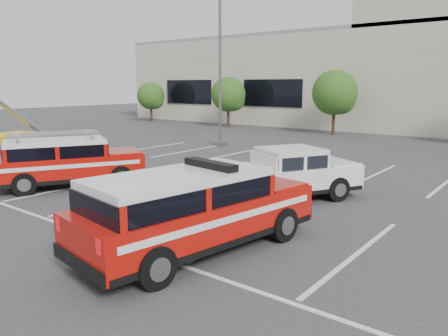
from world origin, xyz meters
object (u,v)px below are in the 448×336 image
object	(u,v)px
ladder_suv	(68,165)
utility_rig	(10,150)
tree_far_left	(152,97)
light_pole_left	(220,60)
white_pickup	(278,180)
convention_building	(442,73)
fire_chief_suv	(195,216)
tree_mid_left	(336,94)
tree_left	(229,96)

from	to	relation	value
ladder_suv	utility_rig	world-z (taller)	utility_rig
utility_rig	tree_far_left	bearing A→B (deg)	106.76
light_pole_left	white_pickup	xyz separation A→B (m)	(9.57, -9.01, -4.51)
white_pickup	tree_far_left	bearing A→B (deg)	172.99
tree_far_left	convention_building	bearing A→B (deg)	21.37
light_pole_left	fire_chief_suv	world-z (taller)	light_pole_left
light_pole_left	fire_chief_suv	distance (m)	17.98
light_pole_left	convention_building	bearing A→B (deg)	67.61
ladder_suv	light_pole_left	bearing A→B (deg)	128.87
white_pickup	utility_rig	distance (m)	14.00
tree_far_left	tree_mid_left	distance (m)	20.01
tree_far_left	utility_rig	xyz separation A→B (m)	(12.61, -21.05, -1.86)
light_pole_left	utility_rig	bearing A→B (deg)	-111.32
tree_left	tree_mid_left	world-z (taller)	tree_mid_left
tree_far_left	ladder_suv	size ratio (longest dim) A/B	0.73
tree_left	ladder_suv	distance (m)	24.05
tree_mid_left	ladder_suv	bearing A→B (deg)	-91.99
convention_building	fire_chief_suv	bearing A→B (deg)	-86.31
tree_far_left	tree_mid_left	size ratio (longest dim) A/B	0.82
tree_left	utility_rig	bearing A→B (deg)	-82.93
tree_far_left	light_pole_left	bearing A→B (deg)	-30.71
light_pole_left	utility_rig	distance (m)	12.66
white_pickup	ladder_suv	distance (m)	7.87
ladder_suv	white_pickup	bearing A→B (deg)	50.90
utility_rig	white_pickup	bearing A→B (deg)	-5.98
tree_far_left	tree_left	xyz separation A→B (m)	(10.00, 0.00, 0.27)
light_pole_left	tree_left	bearing A→B (deg)	124.52
tree_far_left	fire_chief_suv	world-z (taller)	tree_far_left
tree_mid_left	light_pole_left	world-z (taller)	light_pole_left
tree_mid_left	utility_rig	bearing A→B (deg)	-109.33
tree_mid_left	ladder_suv	size ratio (longest dim) A/B	0.89
tree_mid_left	fire_chief_suv	distance (m)	25.25
tree_left	white_pickup	xyz separation A→B (m)	(16.47, -19.06, -2.09)
tree_far_left	light_pole_left	xyz separation A→B (m)	(16.91, -10.05, 2.68)
fire_chief_suv	ladder_suv	size ratio (longest dim) A/B	1.11
fire_chief_suv	utility_rig	world-z (taller)	utility_rig
fire_chief_suv	utility_rig	distance (m)	14.97
tree_left	white_pickup	bearing A→B (deg)	-49.16
ladder_suv	convention_building	bearing A→B (deg)	107.59
tree_mid_left	white_pickup	size ratio (longest dim) A/B	0.84
tree_far_left	ladder_suv	distance (m)	29.36
tree_left	utility_rig	size ratio (longest dim) A/B	1.04
tree_far_left	white_pickup	xyz separation A→B (m)	(26.47, -19.06, -1.82)
utility_rig	tree_mid_left	bearing A→B (deg)	56.50
tree_mid_left	tree_left	bearing A→B (deg)	-180.00
fire_chief_suv	tree_left	bearing A→B (deg)	134.80
utility_rig	fire_chief_suv	bearing A→B (deg)	-25.81
convention_building	tree_far_left	xyz separation A→B (m)	(-25.09, -9.82, -2.22)
tree_left	ladder_suv	xyz separation A→B (m)	(9.23, -22.12, -1.97)
tree_far_left	white_pickup	distance (m)	32.67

